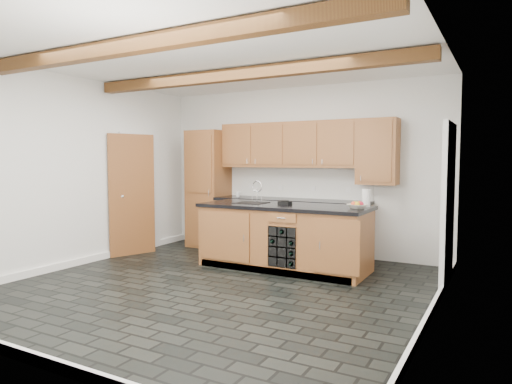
# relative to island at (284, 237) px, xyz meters

# --- Properties ---
(ground) EXTENTS (5.00, 5.00, 0.00)m
(ground) POSITION_rel_island_xyz_m (-0.31, -1.28, -0.46)
(ground) COLOR black
(ground) RESTS_ON ground
(room_shell) EXTENTS (5.01, 5.00, 5.00)m
(room_shell) POSITION_rel_island_xyz_m (-0.39, -0.75, 1.06)
(room_shell) COLOR white
(room_shell) RESTS_ON ground
(back_cabinetry) EXTENTS (3.65, 0.62, 2.20)m
(back_cabinetry) POSITION_rel_island_xyz_m (-0.68, 0.95, 0.51)
(back_cabinetry) COLOR #9C6032
(back_cabinetry) RESTS_ON ground
(island) EXTENTS (2.48, 0.96, 0.93)m
(island) POSITION_rel_island_xyz_m (0.00, 0.00, 0.00)
(island) COLOR #9C6032
(island) RESTS_ON ground
(faucet) EXTENTS (0.45, 0.40, 0.34)m
(faucet) POSITION_rel_island_xyz_m (-0.56, 0.05, 0.50)
(faucet) COLOR black
(faucet) RESTS_ON island
(kitchen_scale) EXTENTS (0.21, 0.14, 0.06)m
(kitchen_scale) POSITION_rel_island_xyz_m (-0.02, 0.05, 0.49)
(kitchen_scale) COLOR black
(kitchen_scale) RESTS_ON island
(fruit_bowl) EXTENTS (0.32, 0.32, 0.06)m
(fruit_bowl) POSITION_rel_island_xyz_m (1.07, -0.01, 0.50)
(fruit_bowl) COLOR silver
(fruit_bowl) RESTS_ON island
(fruit_cluster) EXTENTS (0.16, 0.17, 0.07)m
(fruit_cluster) POSITION_rel_island_xyz_m (1.07, -0.01, 0.53)
(fruit_cluster) COLOR #AA162C
(fruit_cluster) RESTS_ON fruit_bowl
(paper_towel) EXTENTS (0.11, 0.11, 0.24)m
(paper_towel) POSITION_rel_island_xyz_m (1.11, 0.26, 0.59)
(paper_towel) COLOR white
(paper_towel) RESTS_ON island
(mug) EXTENTS (0.11, 0.11, 0.09)m
(mug) POSITION_rel_island_xyz_m (-1.34, 0.92, 0.51)
(mug) COLOR white
(mug) RESTS_ON back_cabinetry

